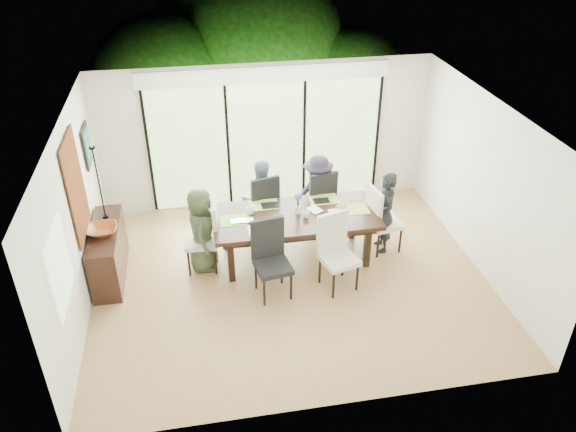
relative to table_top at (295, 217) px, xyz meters
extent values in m
cube|color=olive|center=(-0.18, -0.56, -0.79)|extent=(6.00, 5.00, 0.01)
cube|color=white|center=(-0.18, -0.56, 1.92)|extent=(6.00, 5.00, 0.01)
cube|color=silver|center=(-0.18, 1.95, 0.57)|extent=(6.00, 0.02, 2.70)
cube|color=silver|center=(-0.18, -3.07, 0.57)|extent=(6.00, 0.02, 2.70)
cube|color=beige|center=(-3.19, -0.56, 0.57)|extent=(0.02, 5.00, 2.70)
cube|color=silver|center=(2.83, -0.56, 0.57)|extent=(0.02, 5.00, 2.70)
cube|color=#598C3F|center=(-0.18, 1.91, 0.42)|extent=(4.20, 0.02, 2.30)
cube|color=white|center=(-0.18, 1.90, 1.72)|extent=(4.40, 0.06, 0.28)
cube|color=black|center=(-2.28, 1.90, 0.42)|extent=(0.05, 0.04, 2.30)
cube|color=black|center=(-0.88, 1.90, 0.42)|extent=(0.05, 0.04, 2.30)
cube|color=black|center=(0.52, 1.90, 0.42)|extent=(0.05, 0.04, 2.30)
cube|color=black|center=(1.92, 1.90, 0.42)|extent=(0.05, 0.04, 2.30)
cube|color=#8CAD7F|center=(-3.15, -1.76, 0.72)|extent=(0.02, 0.90, 1.00)
cube|color=brown|center=(-0.18, 2.84, -0.83)|extent=(6.00, 1.80, 0.10)
cube|color=brown|center=(-0.18, 3.64, -0.23)|extent=(6.00, 0.08, 0.06)
sphere|color=#14380F|center=(-1.98, 4.64, 0.66)|extent=(3.20, 3.20, 3.20)
sphere|color=#14380F|center=(0.22, 5.24, 1.02)|extent=(4.00, 4.00, 4.00)
sphere|color=#14380F|center=(2.02, 4.44, 0.48)|extent=(2.80, 2.80, 2.80)
sphere|color=#14380F|center=(-0.78, 5.94, 0.84)|extent=(3.60, 3.60, 3.60)
cube|color=black|center=(0.00, 0.00, 0.00)|extent=(2.61, 1.20, 0.07)
cube|color=black|center=(0.00, 0.00, -0.10)|extent=(2.39, 0.98, 0.11)
cube|color=black|center=(-1.08, -0.43, -0.41)|extent=(0.10, 0.10, 0.75)
cube|color=black|center=(1.08, -0.43, -0.41)|extent=(0.10, 0.10, 0.75)
cube|color=black|center=(-1.08, 0.43, -0.41)|extent=(0.10, 0.10, 0.75)
cube|color=black|center=(1.08, 0.43, -0.41)|extent=(0.10, 0.10, 0.75)
imported|color=#36432D|center=(-1.48, 0.00, -0.08)|extent=(0.47, 0.69, 1.40)
imported|color=black|center=(1.48, 0.00, -0.08)|extent=(0.43, 0.67, 1.40)
imported|color=slate|center=(-0.45, 0.83, -0.08)|extent=(0.73, 0.54, 1.40)
imported|color=#241D2C|center=(0.55, 0.83, -0.08)|extent=(0.67, 0.43, 1.40)
cube|color=#78B03F|center=(-0.95, 0.00, 0.04)|extent=(0.48, 0.35, 0.01)
cube|color=#9DB23F|center=(0.95, 0.00, 0.04)|extent=(0.48, 0.35, 0.01)
cube|color=#8BBC43|center=(-0.45, 0.40, 0.04)|extent=(0.48, 0.35, 0.01)
cube|color=#9BAD3D|center=(0.55, 0.40, 0.04)|extent=(0.48, 0.35, 0.01)
cube|color=white|center=(-0.55, -0.30, 0.04)|extent=(0.48, 0.35, 0.01)
cube|color=black|center=(-0.35, 0.35, 0.05)|extent=(0.28, 0.20, 0.01)
cube|color=black|center=(0.50, 0.35, 0.04)|extent=(0.26, 0.18, 0.01)
cube|color=white|center=(0.70, -0.05, 0.03)|extent=(0.33, 0.24, 0.00)
cube|color=white|center=(-0.55, -0.30, 0.05)|extent=(0.28, 0.28, 0.03)
cube|color=orange|center=(-0.55, -0.30, 0.07)|extent=(0.22, 0.22, 0.02)
cylinder|color=silver|center=(0.05, 0.05, 0.10)|extent=(0.09, 0.09, 0.13)
cylinder|color=#337226|center=(0.05, 0.05, 0.23)|extent=(0.04, 0.04, 0.17)
sphere|color=#5B52CE|center=(0.05, 0.05, 0.34)|extent=(0.12, 0.12, 0.12)
imported|color=silver|center=(-0.85, -0.10, 0.05)|extent=(0.36, 0.24, 0.03)
imported|color=white|center=(-0.70, 0.15, 0.08)|extent=(0.17, 0.17, 0.10)
imported|color=white|center=(0.15, -0.10, 0.08)|extent=(0.15, 0.15, 0.10)
imported|color=white|center=(0.80, 0.10, 0.08)|extent=(0.19, 0.19, 0.10)
imported|color=white|center=(0.25, 0.05, 0.04)|extent=(0.27, 0.30, 0.02)
cube|color=black|center=(-2.94, 0.05, -0.36)|extent=(0.42, 1.50, 0.84)
imported|color=brown|center=(-2.94, -0.05, 0.11)|extent=(0.45, 0.45, 0.11)
cylinder|color=black|center=(-2.94, 0.40, 0.08)|extent=(0.09, 0.09, 0.04)
cylinder|color=black|center=(-2.94, 0.40, 0.67)|extent=(0.02, 0.02, 1.17)
cylinder|color=black|center=(-2.94, 0.40, 1.25)|extent=(0.09, 0.09, 0.03)
cylinder|color=silver|center=(-2.94, 0.40, 1.30)|extent=(0.03, 0.03, 0.09)
cube|color=#893813|center=(-3.15, -0.16, 0.92)|extent=(0.02, 1.00, 1.50)
cube|color=black|center=(-3.15, 1.14, 0.97)|extent=(0.03, 0.55, 0.65)
cube|color=#19524D|center=(-3.13, 1.14, 0.97)|extent=(0.01, 0.45, 0.55)
camera|label=1|loc=(-1.46, -7.43, 4.63)|focal=35.00mm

